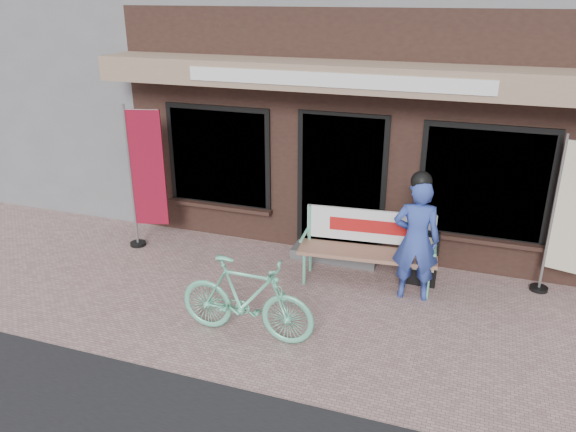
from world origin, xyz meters
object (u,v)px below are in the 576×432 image
at_px(bench, 368,242).
at_px(person, 416,238).
at_px(nobori_red, 145,176).
at_px(menu_stand, 422,258).
at_px(nobori_cream, 571,217).
at_px(bicycle, 246,298).

xyz_separation_m(bench, person, (0.66, -0.25, 0.26)).
bearing_deg(bench, nobori_red, 174.62).
bearing_deg(person, nobori_red, 168.89).
bearing_deg(menu_stand, person, -100.16).
bearing_deg(nobori_cream, bench, -154.51).
bearing_deg(menu_stand, bicycle, -131.46).
height_order(nobori_red, menu_stand, nobori_red).
xyz_separation_m(bench, bicycle, (-1.05, -1.81, -0.10)).
bearing_deg(nobori_red, person, -18.65).
relative_size(person, nobori_red, 0.77).
bearing_deg(nobori_red, nobori_cream, -10.92).
distance_m(bench, nobori_red, 3.53).
distance_m(person, menu_stand, 0.57).
bearing_deg(person, nobori_cream, 13.17).
height_order(bench, person, person).
relative_size(bicycle, nobori_red, 0.73).
xyz_separation_m(bench, menu_stand, (0.73, 0.11, -0.18)).
bearing_deg(nobori_cream, menu_stand, -153.71).
height_order(bicycle, nobori_cream, nobori_cream).
bearing_deg(bicycle, person, -47.29).
bearing_deg(bicycle, bench, -29.84).
distance_m(person, nobori_cream, 1.98).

